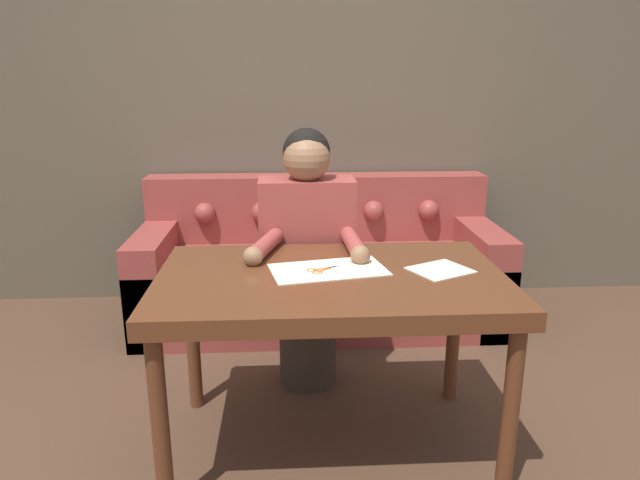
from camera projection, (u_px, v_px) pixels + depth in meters
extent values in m
plane|color=#4C3323|center=(314.00, 464.00, 2.26)|extent=(16.00, 16.00, 0.00)
cube|color=brown|center=(300.00, 105.00, 3.71)|extent=(8.00, 0.06, 2.60)
cube|color=#562D19|center=(331.00, 283.00, 2.17)|extent=(1.32, 0.81, 0.07)
cylinder|color=#562D19|center=(160.00, 428.00, 1.91)|extent=(0.06, 0.06, 0.69)
cylinder|color=#562D19|center=(510.00, 417.00, 1.98)|extent=(0.06, 0.06, 0.69)
cylinder|color=#562D19|center=(193.00, 338.00, 2.57)|extent=(0.06, 0.06, 0.69)
cylinder|color=#562D19|center=(454.00, 331.00, 2.64)|extent=(0.06, 0.06, 0.69)
cube|color=brown|center=(320.00, 286.00, 3.55)|extent=(2.18, 0.86, 0.44)
cube|color=brown|center=(317.00, 207.00, 3.74)|extent=(2.18, 0.22, 0.42)
cube|color=brown|center=(158.00, 277.00, 3.47)|extent=(0.20, 0.86, 0.60)
cube|color=brown|center=(477.00, 271.00, 3.58)|extent=(0.20, 0.86, 0.60)
sphere|color=brown|center=(205.00, 213.00, 3.58)|extent=(0.13, 0.13, 0.13)
sphere|color=brown|center=(262.00, 212.00, 3.60)|extent=(0.13, 0.13, 0.13)
sphere|color=brown|center=(318.00, 212.00, 3.62)|extent=(0.13, 0.13, 0.13)
sphere|color=brown|center=(374.00, 211.00, 3.64)|extent=(0.13, 0.13, 0.13)
sphere|color=brown|center=(429.00, 210.00, 3.65)|extent=(0.13, 0.13, 0.13)
cube|color=white|center=(393.00, 256.00, 3.41)|extent=(0.36, 0.29, 0.00)
cylinder|color=#33281E|center=(308.00, 336.00, 2.82)|extent=(0.28, 0.28, 0.48)
cube|color=#993D38|center=(307.00, 237.00, 2.68)|extent=(0.44, 0.22, 0.55)
sphere|color=#896042|center=(307.00, 159.00, 2.56)|extent=(0.21, 0.21, 0.21)
sphere|color=black|center=(307.00, 152.00, 2.58)|extent=(0.22, 0.22, 0.22)
cylinder|color=#993D38|center=(265.00, 245.00, 2.40)|extent=(0.15, 0.32, 0.07)
sphere|color=#896042|center=(253.00, 256.00, 2.25)|extent=(0.08, 0.08, 0.08)
cylinder|color=#993D38|center=(354.00, 244.00, 2.42)|extent=(0.09, 0.32, 0.07)
sphere|color=#896042|center=(360.00, 255.00, 2.27)|extent=(0.08, 0.08, 0.08)
cube|color=beige|center=(328.00, 270.00, 2.20)|extent=(0.48, 0.32, 0.00)
cube|color=beige|center=(440.00, 270.00, 2.20)|extent=(0.27, 0.26, 0.00)
cube|color=silver|center=(343.00, 264.00, 2.26)|extent=(0.10, 0.09, 0.00)
cube|color=#D1511E|center=(325.00, 270.00, 2.19)|extent=(0.07, 0.06, 0.00)
torus|color=#D1511E|center=(317.00, 273.00, 2.17)|extent=(0.04, 0.04, 0.01)
cube|color=silver|center=(346.00, 266.00, 2.25)|extent=(0.12, 0.06, 0.00)
cube|color=#D1511E|center=(323.00, 269.00, 2.20)|extent=(0.08, 0.04, 0.00)
torus|color=#D1511E|center=(313.00, 271.00, 2.19)|extent=(0.04, 0.04, 0.01)
cylinder|color=silver|center=(332.00, 268.00, 2.22)|extent=(0.01, 0.01, 0.01)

